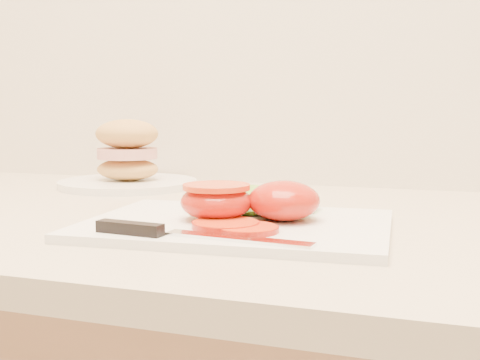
% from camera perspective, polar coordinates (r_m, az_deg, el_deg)
% --- Properties ---
extents(cutting_board, '(0.35, 0.26, 0.01)m').
position_cam_1_polar(cutting_board, '(0.67, -0.28, -4.32)').
color(cutting_board, white).
rests_on(cutting_board, counter).
extents(tomato_half_dome, '(0.08, 0.08, 0.04)m').
position_cam_1_polar(tomato_half_dome, '(0.68, 4.18, -1.95)').
color(tomato_half_dome, red).
rests_on(tomato_half_dome, cutting_board).
extents(tomato_half_cut, '(0.08, 0.08, 0.04)m').
position_cam_1_polar(tomato_half_cut, '(0.68, -2.25, -1.94)').
color(tomato_half_cut, red).
rests_on(tomato_half_cut, cutting_board).
extents(tomato_slice_0, '(0.07, 0.07, 0.01)m').
position_cam_1_polar(tomato_slice_0, '(0.63, -1.36, -4.25)').
color(tomato_slice_0, '#E05720').
rests_on(tomato_slice_0, cutting_board).
extents(tomato_slice_1, '(0.06, 0.06, 0.01)m').
position_cam_1_polar(tomato_slice_1, '(0.61, 0.77, -4.66)').
color(tomato_slice_1, '#E05720').
rests_on(tomato_slice_1, cutting_board).
extents(lettuce_leaf_0, '(0.15, 0.12, 0.03)m').
position_cam_1_polar(lettuce_leaf_0, '(0.74, 0.10, -1.92)').
color(lettuce_leaf_0, '#69C634').
rests_on(lettuce_leaf_0, cutting_board).
extents(lettuce_leaf_1, '(0.14, 0.13, 0.03)m').
position_cam_1_polar(lettuce_leaf_1, '(0.74, 3.33, -1.99)').
color(lettuce_leaf_1, '#69C634').
rests_on(lettuce_leaf_1, cutting_board).
extents(knife, '(0.22, 0.04, 0.01)m').
position_cam_1_polar(knife, '(0.60, -6.56, -4.93)').
color(knife, silver).
rests_on(knife, cutting_board).
extents(sandwich_plate, '(0.24, 0.24, 0.12)m').
position_cam_1_polar(sandwich_plate, '(1.05, -10.61, 1.61)').
color(sandwich_plate, white).
rests_on(sandwich_plate, counter).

